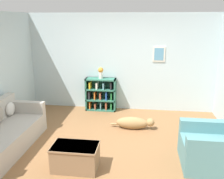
# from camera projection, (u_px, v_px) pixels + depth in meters

# --- Properties ---
(ground_plane) EXTENTS (14.00, 14.00, 0.00)m
(ground_plane) POSITION_uv_depth(u_px,v_px,m) (109.00, 146.00, 4.96)
(ground_plane) COLOR brown
(wall_back) EXTENTS (5.60, 0.13, 2.60)m
(wall_back) POSITION_uv_depth(u_px,v_px,m) (121.00, 62.00, 6.75)
(wall_back) COLOR silver
(wall_back) RESTS_ON ground_plane
(couch) EXTENTS (0.87, 2.06, 0.84)m
(couch) POSITION_uv_depth(u_px,v_px,m) (0.00, 135.00, 4.74)
(couch) COLOR #ADA89E
(couch) RESTS_ON ground_plane
(bookshelf) EXTENTS (0.82, 0.32, 0.89)m
(bookshelf) POSITION_uv_depth(u_px,v_px,m) (101.00, 95.00, 6.85)
(bookshelf) COLOR #2D6B56
(bookshelf) RESTS_ON ground_plane
(recliner_chair) EXTENTS (1.02, 0.92, 1.04)m
(recliner_chair) POSITION_uv_depth(u_px,v_px,m) (217.00, 146.00, 4.21)
(recliner_chair) COLOR slate
(recliner_chair) RESTS_ON ground_plane
(coffee_table) EXTENTS (0.77, 0.48, 0.43)m
(coffee_table) POSITION_uv_depth(u_px,v_px,m) (75.00, 156.00, 4.14)
(coffee_table) COLOR #846647
(coffee_table) RESTS_ON ground_plane
(dog) EXTENTS (1.02, 0.25, 0.28)m
(dog) POSITION_uv_depth(u_px,v_px,m) (134.00, 123.00, 5.70)
(dog) COLOR #9E7A4C
(dog) RESTS_ON ground_plane
(vase) EXTENTS (0.14, 0.14, 0.30)m
(vase) POSITION_uv_depth(u_px,v_px,m) (101.00, 72.00, 6.66)
(vase) COLOR silver
(vase) RESTS_ON bookshelf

